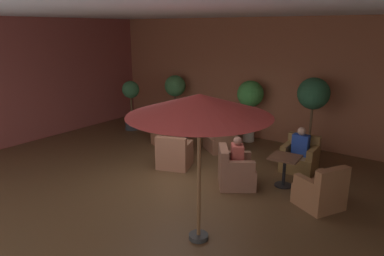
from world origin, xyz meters
The scene contains 21 objects.
ground_plane centered at (0.00, 0.00, -0.01)m, with size 11.36×8.49×0.02m, color brown.
wall_back_brick centered at (0.00, 4.20, 1.83)m, with size 11.36×0.08×3.65m, color #965539.
wall_left_accent centered at (-5.64, 0.00, 1.83)m, with size 0.08×8.49×3.65m, color brown.
ceiling_slab centered at (0.00, 0.00, 3.68)m, with size 11.36×8.49×0.06m, color silver.
cafe_table_front_left centered at (-1.10, 1.68, 0.53)m, with size 0.71×0.71×0.68m.
armchair_front_left_north centered at (-2.09, 2.00, 0.31)m, with size 0.89×0.91×0.89m.
armchair_front_left_east centered at (-0.75, 0.71, 0.31)m, with size 0.96×0.93×0.84m.
armchair_front_left_south centered at (-0.49, 2.52, 0.31)m, with size 1.06×1.04×0.86m.
cafe_table_front_right centered at (1.87, 1.27, 0.49)m, with size 0.65×0.65×0.68m.
armchair_front_right_north centered at (1.00, 0.64, 0.33)m, with size 1.05×1.05×0.88m.
armchair_front_right_east centered at (2.81, 0.75, 0.32)m, with size 1.00×1.00×0.88m.
armchair_front_right_south centered at (1.83, 2.34, 0.31)m, with size 0.79×0.76×0.85m.
patio_umbrella_tall_red centered at (1.54, -1.50, 2.23)m, with size 2.20×2.20×2.42m.
potted_tree_left_corner centered at (1.68, 3.45, 1.56)m, with size 0.82×0.82×2.13m.
potted_tree_mid_left centered at (-3.08, 3.69, 1.22)m, with size 0.72×0.72×1.80m.
potted_tree_mid_right centered at (-4.07, 2.55, 0.98)m, with size 0.57×0.57×1.66m.
potted_tree_right_corner centered at (-0.25, 3.70, 1.34)m, with size 0.78×0.78×1.86m.
patron_blue_shirt centered at (1.83, 2.30, 0.71)m, with size 0.39×0.22×0.69m.
patron_by_window centered at (1.03, 0.66, 0.75)m, with size 0.40×0.42×0.67m.
iced_drink_cup centered at (-1.10, 1.68, 0.73)m, with size 0.08×0.08×0.11m, color white.
open_laptop centered at (-1.01, 1.73, 0.73)m, with size 0.36×0.31×0.20m.
Camera 1 is at (4.48, -5.74, 3.35)m, focal length 33.38 mm.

